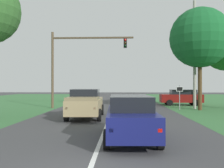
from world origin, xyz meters
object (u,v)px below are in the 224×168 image
Objects in this scene: keep_moving_sign at (180,94)px; red_suv_near at (130,116)px; traffic_light at (74,57)px; utility_pole_right at (195,55)px; pickup_truck_lead at (86,103)px; crossing_suv_far at (181,97)px; extra_tree_1 at (200,38)px.

red_suv_near is at bearing -111.97° from keep_moving_sign.
utility_pole_right is (11.73, -0.18, 0.18)m from traffic_light.
utility_pole_right is at bearing 63.58° from red_suv_near.
pickup_truck_lead is at bearing -143.44° from keep_moving_sign.
utility_pole_right is (0.24, -4.19, 4.29)m from crossing_suv_far.
pickup_truck_lead is 14.47m from crossing_suv_far.
crossing_suv_far is at bearing 74.54° from keep_moving_sign.
red_suv_near is 0.53× the size of extra_tree_1.
crossing_suv_far is at bearing 93.66° from extra_tree_1.
pickup_truck_lead is 0.59× the size of extra_tree_1.
traffic_light is 12.85m from crossing_suv_far.
keep_moving_sign is 5.46m from extra_tree_1.
traffic_light is at bearing 110.39° from red_suv_near.
traffic_light is at bearing 173.22° from extra_tree_1.
extra_tree_1 is (1.81, -0.13, 5.15)m from keep_moving_sign.
pickup_truck_lead is 9.76m from keep_moving_sign.
extra_tree_1 reaches higher than keep_moving_sign.
traffic_light reaches higher than crossing_suv_far.
pickup_truck_lead is at bearing 113.65° from red_suv_near.
red_suv_near is 13.31m from keep_moving_sign.
traffic_light is 1.75× the size of crossing_suv_far.
crossing_suv_far is (1.46, 5.29, -0.52)m from keep_moving_sign.
pickup_truck_lead is (-2.86, 6.52, 0.04)m from red_suv_near.
keep_moving_sign is (4.98, 12.33, 0.49)m from red_suv_near.
keep_moving_sign reaches higher than red_suv_near.
pickup_truck_lead is 0.67× the size of traffic_light.
red_suv_near is 15.59m from utility_pole_right.
crossing_suv_far is (6.44, 17.62, -0.04)m from red_suv_near.
keep_moving_sign is at bearing 68.03° from red_suv_near.
utility_pole_right reaches higher than crossing_suv_far.
pickup_truck_lead is 2.42× the size of keep_moving_sign.
extra_tree_1 is at bearing 30.51° from pickup_truck_lead.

